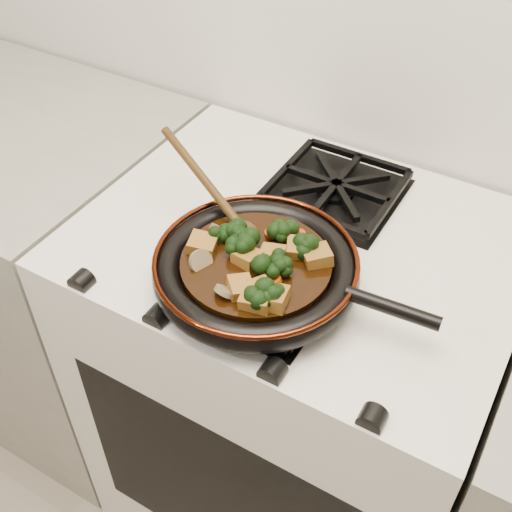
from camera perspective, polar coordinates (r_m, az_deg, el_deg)
The scene contains 34 objects.
stove at distance 1.45m, azimuth 3.15°, elevation -11.72°, with size 0.76×0.60×0.90m, color white.
burner_grate_front at distance 1.02m, azimuth 0.42°, elevation -2.19°, with size 0.23×0.23×0.03m, color black, non-canonical shape.
burner_grate_back at distance 1.21m, azimuth 7.12°, elevation 6.00°, with size 0.23×0.23×0.03m, color black, non-canonical shape.
skillet at distance 0.99m, azimuth 0.12°, elevation -1.14°, with size 0.45×0.32×0.05m.
braising_sauce at distance 0.99m, azimuth -0.00°, elevation -0.89°, with size 0.23×0.23×0.02m, color black.
tofu_cube_0 at distance 0.92m, azimuth 1.61°, elevation -3.76°, with size 0.04×0.04×0.02m, color #8D5F20.
tofu_cube_1 at distance 0.99m, azimuth 3.72°, elevation 0.67°, with size 0.04×0.03×0.02m, color #8D5F20.
tofu_cube_2 at distance 1.00m, azimuth -4.78°, elevation 1.02°, with size 0.04×0.04×0.02m, color #8D5F20.
tofu_cube_3 at distance 0.98m, azimuth 5.45°, elevation -0.02°, with size 0.04×0.04×0.02m, color #8D5F20.
tofu_cube_4 at distance 0.93m, azimuth -1.39°, elevation -2.85°, with size 0.04×0.03×0.02m, color #8D5F20.
tofu_cube_5 at distance 0.93m, azimuth 0.27°, elevation -3.03°, with size 0.04×0.04×0.02m, color #8D5F20.
tofu_cube_6 at distance 0.98m, azimuth 1.50°, elevation 0.00°, with size 0.04×0.03×0.02m, color #8D5F20.
tofu_cube_7 at distance 0.92m, azimuth 0.11°, elevation -3.73°, with size 0.04×0.05×0.02m, color #8D5F20.
tofu_cube_8 at distance 0.98m, azimuth -0.78°, elevation -0.14°, with size 0.04×0.04×0.02m, color #8D5F20.
broccoli_floret_0 at distance 0.91m, azimuth 1.64°, elevation -3.54°, with size 0.06×0.06×0.05m, color black, non-canonical shape.
broccoli_floret_1 at distance 0.98m, azimuth -1.84°, elevation 0.55°, with size 0.06×0.06×0.06m, color black, non-canonical shape.
broccoli_floret_2 at distance 1.00m, azimuth -1.13°, elevation 1.42°, with size 0.06×0.06×0.06m, color black, non-canonical shape.
broccoli_floret_3 at distance 0.96m, azimuth 2.32°, elevation -0.87°, with size 0.06×0.06×0.06m, color black, non-canonical shape.
broccoli_floret_4 at distance 1.01m, azimuth -1.78°, elevation 1.95°, with size 0.06×0.06×0.05m, color black, non-canonical shape.
broccoli_floret_5 at distance 0.99m, azimuth 4.63°, elevation 0.55°, with size 0.06×0.06×0.05m, color black, non-canonical shape.
broccoli_floret_6 at distance 0.95m, azimuth 0.96°, elevation -1.26°, with size 0.06×0.06×0.05m, color black, non-canonical shape.
broccoli_floret_7 at distance 1.01m, azimuth -3.15°, elevation 1.67°, with size 0.06×0.06×0.05m, color black, non-canonical shape.
broccoli_floret_8 at distance 1.02m, azimuth 2.24°, elevation 2.24°, with size 0.06×0.06×0.06m, color black, non-canonical shape.
broccoli_floret_9 at distance 0.91m, azimuth 0.03°, elevation -3.49°, with size 0.06×0.06×0.06m, color black, non-canonical shape.
carrot_coin_0 at distance 1.03m, azimuth 1.61°, elevation 2.12°, with size 0.03×0.03×0.01m, color #B62C05.
carrot_coin_1 at distance 0.95m, azimuth 1.40°, elevation -2.22°, with size 0.03×0.03×0.01m, color #B62C05.
carrot_coin_2 at distance 1.00m, azimuth -1.37°, elevation 1.08°, with size 0.03×0.03×0.01m, color #B62C05.
carrot_coin_3 at distance 1.02m, azimuth 3.60°, elevation 1.84°, with size 0.03×0.03×0.01m, color #B62C05.
mushroom_slice_0 at distance 0.97m, azimuth -4.92°, elevation -0.50°, with size 0.04×0.04×0.01m, color olive.
mushroom_slice_1 at distance 1.02m, azimuth -3.27°, elevation 2.15°, with size 0.04×0.04×0.01m, color olive.
mushroom_slice_2 at distance 0.93m, azimuth -2.77°, elevation -3.18°, with size 0.03×0.03×0.01m, color olive.
mushroom_slice_3 at distance 1.00m, azimuth 4.41°, elevation 1.12°, with size 0.04×0.04×0.01m, color olive.
mushroom_slice_4 at distance 0.92m, azimuth 0.80°, elevation -3.73°, with size 0.03×0.03×0.01m, color olive.
wooden_spoon at distance 1.06m, azimuth -3.24°, elevation 5.02°, with size 0.15×0.08×0.24m.
Camera 1 is at (0.35, 0.93, 1.64)m, focal length 45.00 mm.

